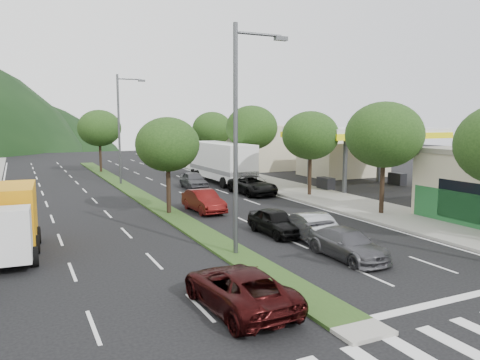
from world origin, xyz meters
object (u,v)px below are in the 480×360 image
tree_r_e (212,129)px  car_queue_a (276,222)px  box_truck (9,223)px  streetlight_near (240,129)px  sedan_silver (316,229)px  suv_maroon (239,288)px  tree_med_near (168,145)px  car_queue_d (253,185)px  car_queue_c (204,201)px  tree_r_c (311,136)px  streetlight_mid (121,124)px  car_queue_b (347,244)px  tree_med_far (99,128)px  tree_r_d (252,128)px  car_queue_e (194,180)px  motorhome (221,161)px  tree_r_b (384,135)px

tree_r_e → car_queue_a: bearing=-106.1°
box_truck → streetlight_near: bearing=158.0°
sedan_silver → suv_maroon: sedan_silver is taller
tree_med_near → car_queue_d: bearing=29.8°
sedan_silver → car_queue_a: sedan_silver is taller
tree_r_e → car_queue_c: tree_r_e is taller
car_queue_c → car_queue_a: bearing=-82.7°
tree_r_e → car_queue_a: (-8.50, -29.48, -4.22)m
tree_r_c → sedan_silver: size_ratio=1.54×
streetlight_mid → car_queue_c: bearing=-82.2°
car_queue_b → suv_maroon: bearing=-157.3°
tree_med_near → car_queue_b: bearing=-71.4°
tree_med_far → car_queue_c: 26.62m
tree_r_d → streetlight_near: 24.97m
tree_med_near → suv_maroon: bearing=-98.9°
car_queue_e → suv_maroon: bearing=-103.1°
tree_r_c → suv_maroon: tree_r_c is taller
streetlight_near → car_queue_e: size_ratio=2.32×
motorhome → streetlight_mid: bearing=163.1°
tree_r_b → car_queue_d: size_ratio=1.32×
tree_r_c → sedan_silver: 14.60m
tree_med_near → car_queue_c: (2.30, -0.17, -3.72)m
motorhome → tree_r_e: bearing=72.2°
tree_r_b → suv_maroon: bearing=-147.0°
tree_r_e → car_queue_c: size_ratio=1.56×
tree_med_near → car_queue_c: tree_med_near is taller
tree_med_far → box_truck: size_ratio=1.11×
tree_r_c → box_truck: bearing=-160.3°
car_queue_c → car_queue_e: size_ratio=1.00×
tree_r_d → car_queue_b: tree_r_d is taller
car_queue_c → streetlight_mid: bearing=95.9°
tree_r_d → sedan_silver: bearing=-109.2°
streetlight_near → sedan_silver: streetlight_near is taller
tree_r_e → car_queue_a: 30.97m
tree_r_c → suv_maroon: size_ratio=1.33×
streetlight_near → streetlight_mid: same height
tree_r_e → box_truck: size_ratio=1.07×
tree_r_b → sedan_silver: 9.53m
motorhome → box_truck: bearing=-135.5°
tree_r_e → streetlight_near: (-11.79, -32.00, 0.69)m
car_queue_b → motorhome: motorhome is taller
car_queue_a → car_queue_e: car_queue_e is taller
tree_r_e → motorhome: size_ratio=0.68×
box_truck → tree_med_far: bearing=-102.0°
car_queue_a → car_queue_d: 13.27m
tree_r_e → car_queue_e: (-6.75, -12.17, -4.16)m
streetlight_near → box_truck: 11.05m
tree_r_c → motorhome: tree_r_c is taller
tree_r_d → car_queue_c: size_ratio=1.66×
tree_med_far → streetlight_near: streetlight_near is taller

